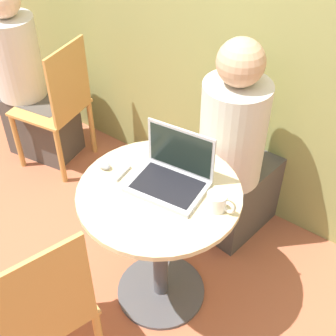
{
  "coord_description": "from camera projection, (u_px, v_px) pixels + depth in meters",
  "views": [
    {
      "loc": [
        0.89,
        -1.14,
        2.13
      ],
      "look_at": [
        0.01,
        0.05,
        0.84
      ],
      "focal_mm": 50.0,
      "sensor_mm": 36.0,
      "label": 1
    }
  ],
  "objects": [
    {
      "name": "ground_plane",
      "position": [
        161.0,
        291.0,
        2.49
      ],
      "size": [
        12.0,
        12.0,
        0.0
      ],
      "primitive_type": "plane",
      "color": "#B26042"
    },
    {
      "name": "round_table",
      "position": [
        160.0,
        226.0,
        2.15
      ],
      "size": [
        0.72,
        0.72,
        0.74
      ],
      "color": "#4C4C51",
      "rests_on": "ground_plane"
    },
    {
      "name": "laptop",
      "position": [
        172.0,
        174.0,
        2.01
      ],
      "size": [
        0.34,
        0.27,
        0.24
      ],
      "color": "#B7B7BC",
      "rests_on": "round_table"
    },
    {
      "name": "cell_phone",
      "position": [
        119.0,
        172.0,
        2.09
      ],
      "size": [
        0.06,
        0.11,
        0.02
      ],
      "color": "silver",
      "rests_on": "round_table"
    },
    {
      "name": "computer_mouse",
      "position": [
        104.0,
        165.0,
        2.11
      ],
      "size": [
        0.06,
        0.04,
        0.03
      ],
      "color": "#B2B2B7",
      "rests_on": "round_table"
    },
    {
      "name": "coffee_cup",
      "position": [
        218.0,
        202.0,
        1.9
      ],
      "size": [
        0.13,
        0.08,
        0.08
      ],
      "color": "white",
      "rests_on": "round_table"
    },
    {
      "name": "chair_empty",
      "position": [
        41.0,
        312.0,
        1.86
      ],
      "size": [
        0.5,
        0.5,
        0.93
      ],
      "color": "tan",
      "rests_on": "ground_plane"
    },
    {
      "name": "person_seated",
      "position": [
        236.0,
        160.0,
        2.5
      ],
      "size": [
        0.37,
        0.54,
        1.24
      ],
      "color": "#4C4742",
      "rests_on": "ground_plane"
    },
    {
      "name": "chair_background",
      "position": [
        58.0,
        106.0,
        3.0
      ],
      "size": [
        0.46,
        0.46,
        0.9
      ],
      "color": "tan",
      "rests_on": "ground_plane"
    },
    {
      "name": "person_background",
      "position": [
        29.0,
        88.0,
        3.09
      ],
      "size": [
        0.51,
        0.37,
        1.19
      ],
      "color": "#4C4742",
      "rests_on": "ground_plane"
    }
  ]
}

